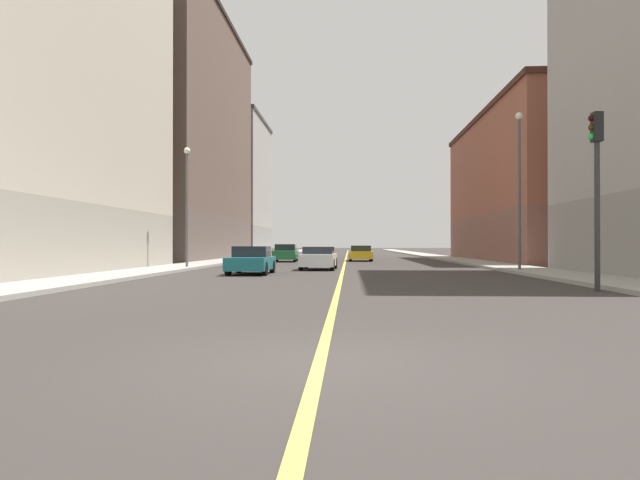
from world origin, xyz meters
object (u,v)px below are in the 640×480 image
building_right_midblock (182,138)px  street_lamp_left_near (519,175)px  building_left_mid (530,188)px  street_lamp_right_near (187,194)px  building_right_distant (232,187)px  car_yellow (361,253)px  car_white (319,258)px  car_teal (251,261)px  traffic_light_left_near (596,174)px  car_green (286,253)px

building_right_midblock → street_lamp_left_near: 34.12m
building_left_mid → building_right_midblock: 31.48m
street_lamp_right_near → building_right_distant: bearing=98.7°
building_left_mid → building_right_midblock: size_ratio=1.00×
building_right_midblock → building_right_distant: bearing=90.0°
car_yellow → car_white: (-2.68, -16.07, -0.00)m
building_right_midblock → street_lamp_left_near: building_right_midblock is taller
car_white → building_right_midblock: bearing=124.5°
building_left_mid → car_teal: building_left_mid is taller
building_right_distant → street_lamp_right_near: 43.18m
street_lamp_left_near → car_teal: street_lamp_left_near is taller
building_left_mid → traffic_light_left_near: bearing=-104.1°
car_teal → car_white: (2.95, 4.86, 0.00)m
street_lamp_right_near → car_green: bearing=73.7°
building_left_mid → building_right_distant: size_ratio=1.44×
car_green → car_white: size_ratio=1.00×
car_teal → car_white: 5.69m
building_right_midblock → car_white: 26.93m
street_lamp_right_near → building_left_mid: bearing=33.4°
building_left_mid → traffic_light_left_near: (-7.50, -29.92, -2.55)m
building_right_midblock → building_right_distant: size_ratio=1.44×
car_teal → car_yellow: car_teal is taller
building_left_mid → street_lamp_left_near: (-6.48, -18.80, -1.23)m
building_right_distant → street_lamp_right_near: (6.48, -42.43, -4.77)m
building_left_mid → street_lamp_left_near: building_left_mid is taller
building_left_mid → car_teal: bearing=-133.3°
street_lamp_left_near → car_yellow: 20.75m
building_left_mid → street_lamp_right_near: size_ratio=3.83×
building_right_distant → car_yellow: building_right_distant is taller
building_right_distant → building_left_mid: bearing=-40.7°
building_left_mid → building_right_midblock: bearing=172.0°
traffic_light_left_near → car_green: 30.70m
building_left_mid → car_green: bearing=-174.0°
street_lamp_left_near → traffic_light_left_near: bearing=-95.2°
traffic_light_left_near → street_lamp_right_near: (-16.75, 13.92, 0.73)m
street_lamp_right_near → street_lamp_left_near: bearing=-9.0°
traffic_light_left_near → street_lamp_left_near: (1.02, 11.12, 1.32)m
building_right_midblock → street_lamp_right_near: size_ratio=3.83×
street_lamp_right_near → car_teal: street_lamp_right_near is taller
traffic_light_left_near → car_teal: size_ratio=1.36×
car_teal → car_white: size_ratio=0.98×
building_right_distant → traffic_light_left_near: bearing=-67.6°
building_left_mid → car_green: size_ratio=6.30×
traffic_light_left_near → street_lamp_right_near: size_ratio=0.80×
building_right_midblock → building_right_distant: 22.25m
car_teal → street_lamp_right_near: bearing=133.0°
building_right_midblock → traffic_light_left_near: 42.10m
street_lamp_right_near → car_teal: (4.57, -4.90, -3.65)m
street_lamp_left_near → car_yellow: bearing=111.9°
building_right_midblock → street_lamp_right_near: building_right_midblock is taller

